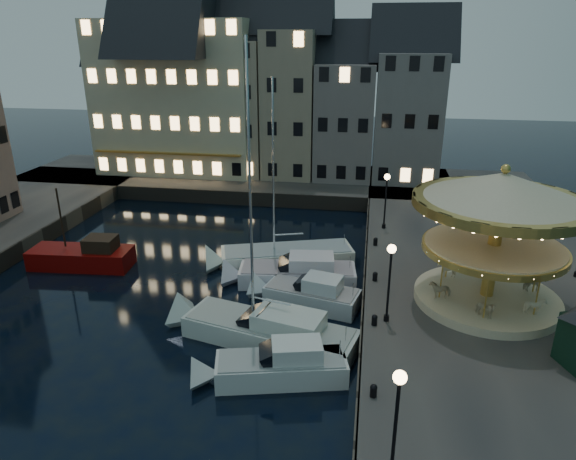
% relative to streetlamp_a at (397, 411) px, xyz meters
% --- Properties ---
extents(ground, '(160.00, 160.00, 0.00)m').
position_rel_streetlamp_a_xyz_m(ground, '(-7.20, 9.00, -4.02)').
color(ground, black).
rests_on(ground, ground).
extents(quay_east, '(16.00, 56.00, 1.30)m').
position_rel_streetlamp_a_xyz_m(quay_east, '(6.80, 15.00, -3.37)').
color(quay_east, '#474442').
rests_on(quay_east, ground).
extents(quay_north, '(44.00, 12.00, 1.30)m').
position_rel_streetlamp_a_xyz_m(quay_north, '(-15.20, 37.00, -3.37)').
color(quay_north, '#474442').
rests_on(quay_north, ground).
extents(quaywall_e, '(0.15, 44.00, 1.30)m').
position_rel_streetlamp_a_xyz_m(quaywall_e, '(-1.20, 15.00, -3.37)').
color(quaywall_e, '#47423A').
rests_on(quaywall_e, ground).
extents(quaywall_n, '(48.00, 0.15, 1.30)m').
position_rel_streetlamp_a_xyz_m(quaywall_n, '(-13.20, 31.00, -3.37)').
color(quaywall_n, '#47423A').
rests_on(quaywall_n, ground).
extents(streetlamp_a, '(0.44, 0.44, 4.17)m').
position_rel_streetlamp_a_xyz_m(streetlamp_a, '(0.00, 0.00, 0.00)').
color(streetlamp_a, black).
rests_on(streetlamp_a, quay_east).
extents(streetlamp_b, '(0.44, 0.44, 4.17)m').
position_rel_streetlamp_a_xyz_m(streetlamp_b, '(0.00, 10.00, 0.00)').
color(streetlamp_b, black).
rests_on(streetlamp_b, quay_east).
extents(streetlamp_c, '(0.44, 0.44, 4.17)m').
position_rel_streetlamp_a_xyz_m(streetlamp_c, '(0.00, 23.50, 0.00)').
color(streetlamp_c, black).
rests_on(streetlamp_c, quay_east).
extents(bollard_a, '(0.30, 0.30, 0.57)m').
position_rel_streetlamp_a_xyz_m(bollard_a, '(-0.60, 4.00, -2.41)').
color(bollard_a, black).
rests_on(bollard_a, quay_east).
extents(bollard_b, '(0.30, 0.30, 0.57)m').
position_rel_streetlamp_a_xyz_m(bollard_b, '(-0.60, 9.50, -2.41)').
color(bollard_b, black).
rests_on(bollard_b, quay_east).
extents(bollard_c, '(0.30, 0.30, 0.57)m').
position_rel_streetlamp_a_xyz_m(bollard_c, '(-0.60, 14.50, -2.41)').
color(bollard_c, black).
rests_on(bollard_c, quay_east).
extents(bollard_d, '(0.30, 0.30, 0.57)m').
position_rel_streetlamp_a_xyz_m(bollard_d, '(-0.60, 20.00, -2.41)').
color(bollard_d, black).
rests_on(bollard_d, quay_east).
extents(townhouse_na, '(5.50, 8.00, 12.80)m').
position_rel_streetlamp_a_xyz_m(townhouse_na, '(-26.70, 39.00, 3.76)').
color(townhouse_na, gray).
rests_on(townhouse_na, quay_north).
extents(townhouse_nb, '(6.16, 8.00, 13.80)m').
position_rel_streetlamp_a_xyz_m(townhouse_nb, '(-21.25, 39.00, 4.26)').
color(townhouse_nb, gray).
rests_on(townhouse_nb, quay_north).
extents(townhouse_nc, '(6.82, 8.00, 14.80)m').
position_rel_streetlamp_a_xyz_m(townhouse_nc, '(-15.20, 39.00, 4.76)').
color(townhouse_nc, gray).
rests_on(townhouse_nc, quay_north).
extents(townhouse_nd, '(5.50, 8.00, 15.80)m').
position_rel_streetlamp_a_xyz_m(townhouse_nd, '(-9.45, 39.00, 5.26)').
color(townhouse_nd, gray).
rests_on(townhouse_nd, quay_north).
extents(townhouse_ne, '(6.16, 8.00, 12.80)m').
position_rel_streetlamp_a_xyz_m(townhouse_ne, '(-4.00, 39.00, 3.76)').
color(townhouse_ne, slate).
rests_on(townhouse_ne, quay_north).
extents(townhouse_nf, '(6.82, 8.00, 13.80)m').
position_rel_streetlamp_a_xyz_m(townhouse_nf, '(2.05, 39.00, 4.26)').
color(townhouse_nf, slate).
rests_on(townhouse_nf, quay_north).
extents(hotel_corner, '(17.60, 9.00, 16.80)m').
position_rel_streetlamp_a_xyz_m(hotel_corner, '(-21.20, 39.00, 5.76)').
color(hotel_corner, beige).
rests_on(hotel_corner, quay_north).
extents(motorboat_b, '(7.05, 3.42, 2.15)m').
position_rel_streetlamp_a_xyz_m(motorboat_b, '(-5.14, 6.06, -3.38)').
color(motorboat_b, silver).
rests_on(motorboat_b, ground).
extents(motorboat_c, '(10.05, 4.88, 13.37)m').
position_rel_streetlamp_a_xyz_m(motorboat_c, '(-6.23, 9.13, -3.33)').
color(motorboat_c, silver).
rests_on(motorboat_c, ground).
extents(motorboat_d, '(6.55, 3.39, 2.15)m').
position_rel_streetlamp_a_xyz_m(motorboat_d, '(-4.59, 13.32, -3.38)').
color(motorboat_d, silver).
rests_on(motorboat_d, ground).
extents(motorboat_e, '(8.43, 3.32, 2.15)m').
position_rel_streetlamp_a_xyz_m(motorboat_e, '(-5.82, 15.89, -3.37)').
color(motorboat_e, silver).
rests_on(motorboat_e, ground).
extents(motorboat_f, '(9.95, 5.45, 13.34)m').
position_rel_streetlamp_a_xyz_m(motorboat_f, '(-7.12, 18.64, -3.49)').
color(motorboat_f, white).
rests_on(motorboat_f, ground).
extents(red_fishing_boat, '(6.94, 2.84, 5.73)m').
position_rel_streetlamp_a_xyz_m(red_fishing_boat, '(-20.15, 16.09, -3.33)').
color(red_fishing_boat, '#650503').
rests_on(red_fishing_boat, ground).
extents(carousel, '(8.72, 8.72, 7.63)m').
position_rel_streetlamp_a_xyz_m(carousel, '(5.35, 12.84, 2.31)').
color(carousel, beige).
rests_on(carousel, quay_east).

